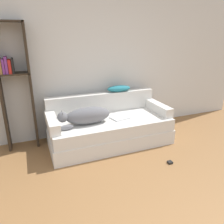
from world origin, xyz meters
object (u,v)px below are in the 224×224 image
Objects in this scene: couch at (110,131)px; laptop at (120,118)px; dog at (86,116)px; bookshelf at (14,81)px; power_adapter at (170,162)px; throw_pillow at (119,88)px.

laptop is at bearing -14.17° from couch.
dog is 0.42× the size of bookshelf.
couch is 2.43× the size of dog.
bookshelf is at bearing 152.45° from dog.
couch is at bearing 121.95° from power_adapter.
throw_pillow is 1.56m from power_adapter.
dog is at bearing 169.96° from laptop.
laptop is 0.17× the size of bookshelf.
couch reaches higher than power_adapter.
throw_pillow is at bearing 50.11° from couch.
power_adapter is at bearing -77.17° from laptop.
throw_pillow is 0.23× the size of bookshelf.
throw_pillow is (0.74, 0.45, 0.26)m from dog.
couch is 6.14× the size of laptop.
couch is 0.80m from throw_pillow.
dog is at bearing -171.52° from couch.
dog is 0.60m from laptop.
bookshelf reaches higher than throw_pillow.
bookshelf is (-1.70, 0.04, 0.25)m from throw_pillow.
bookshelf is at bearing 150.74° from laptop.
laptop is at bearing 2.00° from dog.
bookshelf reaches higher than laptop.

